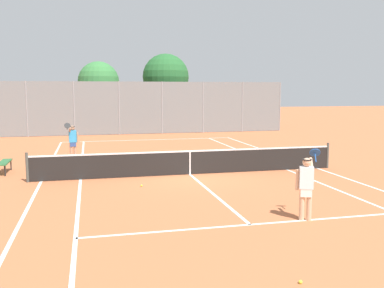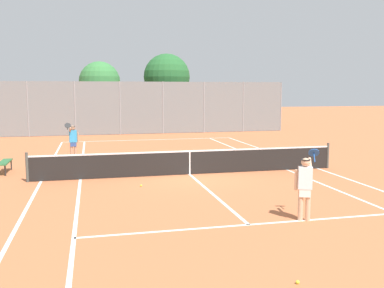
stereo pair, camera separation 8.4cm
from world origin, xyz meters
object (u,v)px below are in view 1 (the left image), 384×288
(player_near_side, at_px, (306,184))
(loose_tennis_ball_2, at_px, (300,282))
(courtside_bench, at_px, (4,163))
(tree_behind_left, at_px, (100,83))
(tree_behind_right, at_px, (165,78))
(player_far_left, at_px, (73,140))
(tennis_net, at_px, (190,162))
(loose_tennis_ball_1, at_px, (142,186))

(player_near_side, bearing_deg, loose_tennis_ball_2, -119.44)
(player_near_side, bearing_deg, courtside_bench, 135.58)
(tree_behind_left, relative_size, tree_behind_right, 0.88)
(player_far_left, bearing_deg, tennis_net, -46.76)
(tree_behind_right, bearing_deg, courtside_bench, -118.65)
(loose_tennis_ball_1, distance_m, courtside_bench, 6.17)
(player_near_side, xyz_separation_m, player_far_left, (-6.02, 11.20, 0.00))
(tree_behind_left, bearing_deg, player_far_left, -96.64)
(courtside_bench, xyz_separation_m, tree_behind_left, (4.22, 17.37, 3.38))
(player_far_left, distance_m, loose_tennis_ball_2, 15.06)
(tennis_net, bearing_deg, loose_tennis_ball_1, -141.84)
(tennis_net, relative_size, player_far_left, 6.76)
(player_far_left, bearing_deg, loose_tennis_ball_2, -73.80)
(loose_tennis_ball_1, relative_size, tree_behind_right, 0.01)
(player_near_side, relative_size, loose_tennis_ball_2, 26.88)
(tree_behind_right, bearing_deg, tree_behind_left, -178.11)
(loose_tennis_ball_1, xyz_separation_m, tree_behind_left, (-0.76, 21.00, 3.75))
(loose_tennis_ball_2, bearing_deg, tree_behind_left, 94.93)
(courtside_bench, distance_m, tree_behind_left, 18.19)
(tennis_net, distance_m, tree_behind_right, 20.05)
(player_near_side, height_order, tree_behind_left, tree_behind_left)
(tennis_net, xyz_separation_m, player_far_left, (-4.53, 4.82, 0.42))
(loose_tennis_ball_1, xyz_separation_m, courtside_bench, (-4.97, 3.64, 0.38))
(player_far_left, xyz_separation_m, tree_behind_left, (1.69, 14.54, 2.86))
(loose_tennis_ball_2, bearing_deg, courtside_bench, 120.04)
(player_far_left, relative_size, loose_tennis_ball_2, 26.88)
(player_far_left, bearing_deg, tree_behind_right, 64.37)
(tree_behind_left, bearing_deg, loose_tennis_ball_2, -85.07)
(player_near_side, height_order, loose_tennis_ball_1, player_near_side)
(loose_tennis_ball_2, distance_m, tree_behind_right, 29.60)
(loose_tennis_ball_2, height_order, tree_behind_right, tree_behind_right)
(tennis_net, height_order, tree_behind_left, tree_behind_left)
(courtside_bench, height_order, tree_behind_right, tree_behind_right)
(loose_tennis_ball_1, xyz_separation_m, loose_tennis_ball_2, (1.75, -7.98, 0.00))
(player_far_left, xyz_separation_m, loose_tennis_ball_2, (4.20, -14.44, -0.89))
(courtside_bench, bearing_deg, player_near_side, -44.42)
(loose_tennis_ball_1, bearing_deg, player_near_side, -52.98)
(tennis_net, height_order, loose_tennis_ball_1, tennis_net)
(player_far_left, height_order, tree_behind_left, tree_behind_left)
(tennis_net, xyz_separation_m, courtside_bench, (-7.06, 2.00, -0.10))
(loose_tennis_ball_2, bearing_deg, loose_tennis_ball_1, 102.34)
(player_far_left, height_order, loose_tennis_ball_1, player_far_left)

